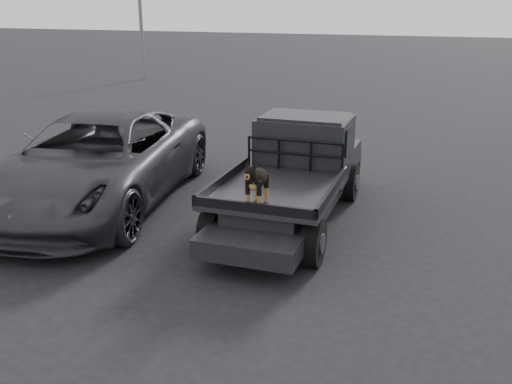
% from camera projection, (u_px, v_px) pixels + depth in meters
% --- Properties ---
extents(ground, '(120.00, 120.00, 0.00)m').
position_uv_depth(ground, '(236.00, 261.00, 8.93)').
color(ground, black).
rests_on(ground, ground).
extents(flatbed_ute, '(2.00, 5.40, 0.92)m').
position_uv_depth(flatbed_ute, '(291.00, 197.00, 10.43)').
color(flatbed_ute, black).
rests_on(flatbed_ute, ground).
extents(ute_cab, '(1.72, 1.30, 0.88)m').
position_uv_depth(ute_cab, '(305.00, 138.00, 10.99)').
color(ute_cab, black).
rests_on(ute_cab, flatbed_ute).
extents(headache_rack, '(1.80, 0.08, 0.55)m').
position_uv_depth(headache_rack, '(295.00, 155.00, 10.37)').
color(headache_rack, black).
rests_on(headache_rack, flatbed_ute).
extents(dog, '(0.32, 0.60, 0.74)m').
position_uv_depth(dog, '(257.00, 182.00, 8.55)').
color(dog, black).
rests_on(dog, flatbed_ute).
extents(parked_suv, '(3.81, 6.71, 1.77)m').
position_uv_depth(parked_suv, '(97.00, 161.00, 11.16)').
color(parked_suv, '#302F35').
rests_on(parked_suv, ground).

